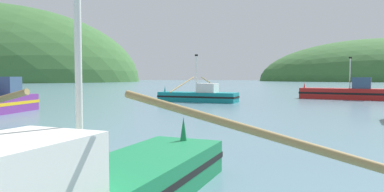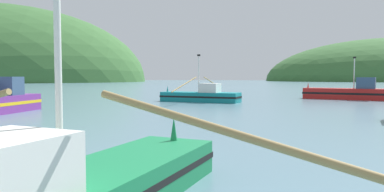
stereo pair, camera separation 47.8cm
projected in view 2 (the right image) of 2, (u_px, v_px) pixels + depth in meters
The scene contains 2 objects.
fishing_boat_teal at pixel (201, 96), 38.70m from camera, with size 9.23×13.53×5.27m.
fishing_boat_red at pixel (351, 93), 42.49m from camera, with size 10.70×6.90×5.22m.
Camera 2 is at (2.21, 1.31, 2.77)m, focal length 32.57 mm.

